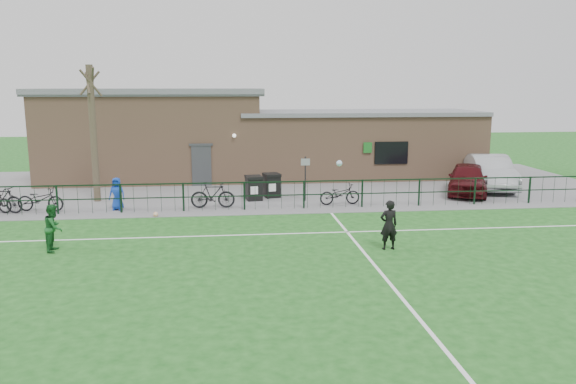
{
  "coord_description": "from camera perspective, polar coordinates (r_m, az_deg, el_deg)",
  "views": [
    {
      "loc": [
        -2.17,
        -14.92,
        5.09
      ],
      "look_at": [
        0.0,
        5.0,
        1.3
      ],
      "focal_mm": 35.0,
      "sensor_mm": 36.0,
      "label": 1
    }
  ],
  "objects": [
    {
      "name": "sign_post",
      "position": [
        25.03,
        1.76,
        1.35
      ],
      "size": [
        0.08,
        0.08,
        2.0
      ],
      "primitive_type": "cylinder",
      "rotation": [
        0.0,
        0.0,
        -0.34
      ],
      "color": "black",
      "rests_on": "paving_strip"
    },
    {
      "name": "clubhouse",
      "position": [
        31.57,
        -3.87,
        5.48
      ],
      "size": [
        24.25,
        5.4,
        4.96
      ],
      "color": "#A1785A",
      "rests_on": "ground"
    },
    {
      "name": "spectator_child",
      "position": [
        24.3,
        -16.98,
        -0.17
      ],
      "size": [
        0.72,
        0.53,
        1.36
      ],
      "primitive_type": "imported",
      "rotation": [
        0.0,
        0.0,
        -0.16
      ],
      "color": "#1239AB",
      "rests_on": "paving_strip"
    },
    {
      "name": "ground",
      "position": [
        15.91,
        1.97,
        -7.95
      ],
      "size": [
        90.0,
        90.0,
        0.0
      ],
      "primitive_type": "plane",
      "color": "#175018",
      "rests_on": "ground"
    },
    {
      "name": "bicycle_b",
      "position": [
        25.46,
        -27.14,
        -0.69
      ],
      "size": [
        1.93,
        0.97,
        1.12
      ],
      "primitive_type": "imported",
      "rotation": [
        0.0,
        0.0,
        1.32
      ],
      "color": "black",
      "rests_on": "paving_strip"
    },
    {
      "name": "bare_tree",
      "position": [
        26.16,
        -19.16,
        5.54
      ],
      "size": [
        0.3,
        0.3,
        6.0
      ],
      "primitive_type": "cylinder",
      "color": "#403527",
      "rests_on": "ground"
    },
    {
      "name": "outfield_player",
      "position": [
        19.01,
        -22.7,
        -3.35
      ],
      "size": [
        0.57,
        0.73,
        1.49
      ],
      "primitive_type": "imported",
      "rotation": [
        0.0,
        0.0,
        1.56
      ],
      "color": "#185522",
      "rests_on": "ground"
    },
    {
      "name": "wheelie_bin_right",
      "position": [
        25.38,
        -3.49,
        0.33
      ],
      "size": [
        0.78,
        0.86,
        1.01
      ],
      "primitive_type": "cube",
      "rotation": [
        0.0,
        0.0,
        0.16
      ],
      "color": "black",
      "rests_on": "paving_strip"
    },
    {
      "name": "bicycle_d",
      "position": [
        23.84,
        -7.65,
        -0.3
      ],
      "size": [
        1.87,
        0.6,
        1.11
      ],
      "primitive_type": "imported",
      "rotation": [
        0.0,
        0.0,
        1.53
      ],
      "color": "black",
      "rests_on": "paving_strip"
    },
    {
      "name": "bicycle_e",
      "position": [
        24.41,
        5.28,
        -0.21
      ],
      "size": [
        1.81,
        0.75,
        0.93
      ],
      "primitive_type": "imported",
      "rotation": [
        0.0,
        0.0,
        1.65
      ],
      "color": "black",
      "rests_on": "paving_strip"
    },
    {
      "name": "car_maroon",
      "position": [
        28.05,
        17.79,
        1.31
      ],
      "size": [
        3.35,
        4.65,
        1.47
      ],
      "primitive_type": "imported",
      "rotation": [
        0.0,
        0.0,
        -0.42
      ],
      "color": "#420B10",
      "rests_on": "paving_strip"
    },
    {
      "name": "pitch_line_touch",
      "position": [
        23.38,
        -0.74,
        -1.85
      ],
      "size": [
        28.0,
        0.1,
        0.01
      ],
      "primitive_type": "cube",
      "color": "white",
      "rests_on": "ground"
    },
    {
      "name": "goalkeeper_kick",
      "position": [
        18.02,
        10.03,
        -3.1
      ],
      "size": [
        1.36,
        3.66,
        2.42
      ],
      "color": "black",
      "rests_on": "ground"
    },
    {
      "name": "pitch_line_mid",
      "position": [
        19.71,
        0.32,
        -4.24
      ],
      "size": [
        28.0,
        0.1,
        0.01
      ],
      "primitive_type": "cube",
      "color": "white",
      "rests_on": "ground"
    },
    {
      "name": "wheelie_bin_left",
      "position": [
        26.01,
        -1.67,
        0.6
      ],
      "size": [
        0.82,
        0.89,
        1.02
      ],
      "primitive_type": "cube",
      "rotation": [
        0.0,
        0.0,
        0.21
      ],
      "color": "black",
      "rests_on": "paving_strip"
    },
    {
      "name": "perimeter_fence",
      "position": [
        23.46,
        -0.79,
        -0.33
      ],
      "size": [
        28.0,
        0.1,
        1.2
      ],
      "primitive_type": "cube",
      "color": "black",
      "rests_on": "ground"
    },
    {
      "name": "pitch_line_perp",
      "position": [
        16.3,
        9.0,
        -7.6
      ],
      "size": [
        0.1,
        16.0,
        0.01
      ],
      "primitive_type": "cube",
      "color": "white",
      "rests_on": "ground"
    },
    {
      "name": "bicycle_c",
      "position": [
        25.16,
        -23.85,
        -0.67
      ],
      "size": [
        2.0,
        0.95,
        1.01
      ],
      "primitive_type": "imported",
      "rotation": [
        0.0,
        0.0,
        1.42
      ],
      "color": "black",
      "rests_on": "paving_strip"
    },
    {
      "name": "paving_strip",
      "position": [
        28.95,
        -1.82,
        0.6
      ],
      "size": [
        34.0,
        13.0,
        0.02
      ],
      "primitive_type": "cube",
      "color": "slate",
      "rests_on": "ground"
    },
    {
      "name": "car_silver",
      "position": [
        29.92,
        19.82,
        1.93
      ],
      "size": [
        2.78,
        5.31,
        1.66
      ],
      "primitive_type": "imported",
      "rotation": [
        0.0,
        0.0,
        -0.21
      ],
      "color": "#A4A6AB",
      "rests_on": "paving_strip"
    },
    {
      "name": "ball_ground",
      "position": [
        22.8,
        -13.29,
        -2.22
      ],
      "size": [
        0.2,
        0.2,
        0.2
      ],
      "primitive_type": "sphere",
      "color": "white",
      "rests_on": "ground"
    }
  ]
}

